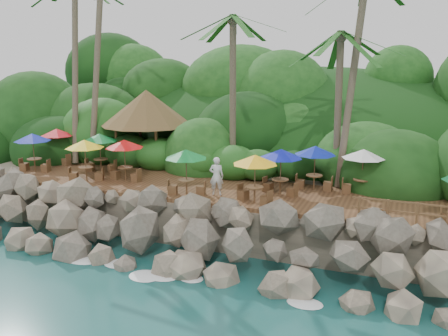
% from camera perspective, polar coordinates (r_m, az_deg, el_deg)
% --- Properties ---
extents(ground, '(140.00, 140.00, 0.00)m').
position_cam_1_polar(ground, '(19.74, -6.63, -13.39)').
color(ground, '#19514F').
rests_on(ground, ground).
extents(land_base, '(32.00, 25.20, 2.10)m').
position_cam_1_polar(land_base, '(33.53, 6.33, -0.33)').
color(land_base, gray).
rests_on(land_base, ground).
extents(jungle_hill, '(44.80, 28.00, 15.40)m').
position_cam_1_polar(jungle_hill, '(40.87, 9.11, 0.50)').
color(jungle_hill, '#143811').
rests_on(jungle_hill, ground).
extents(seawall, '(29.00, 4.00, 2.30)m').
position_cam_1_polar(seawall, '(20.90, -4.10, -8.34)').
color(seawall, gray).
rests_on(seawall, ground).
extents(terrace, '(26.00, 5.00, 0.20)m').
position_cam_1_polar(terrace, '(24.04, -0.00, -2.79)').
color(terrace, brown).
rests_on(terrace, land_base).
extents(jungle_foliage, '(44.00, 16.00, 12.00)m').
position_cam_1_polar(jungle_foliage, '(32.86, 5.82, -2.49)').
color(jungle_foliage, '#143811').
rests_on(jungle_foliage, ground).
extents(foam_line, '(25.20, 0.80, 0.06)m').
position_cam_1_polar(foam_line, '(19.97, -6.22, -12.96)').
color(foam_line, white).
rests_on(foam_line, ground).
extents(palapa, '(5.67, 5.67, 4.60)m').
position_cam_1_polar(palapa, '(29.95, -9.32, 7.19)').
color(palapa, brown).
rests_on(palapa, ground).
extents(dining_clusters, '(25.10, 5.27, 2.24)m').
position_cam_1_polar(dining_clusters, '(23.71, -1.69, 1.86)').
color(dining_clusters, brown).
rests_on(dining_clusters, terrace).
extents(railing, '(6.10, 0.10, 1.00)m').
position_cam_1_polar(railing, '(20.05, 23.88, -5.09)').
color(railing, brown).
rests_on(railing, terrace).
extents(waiter, '(0.79, 0.64, 1.89)m').
position_cam_1_polar(waiter, '(22.72, -0.91, -1.00)').
color(waiter, silver).
rests_on(waiter, terrace).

